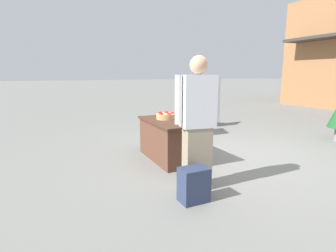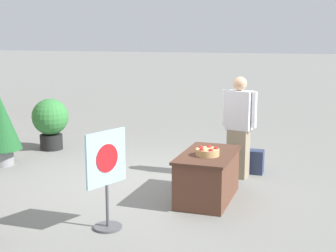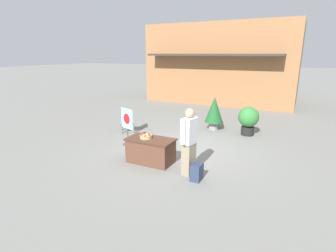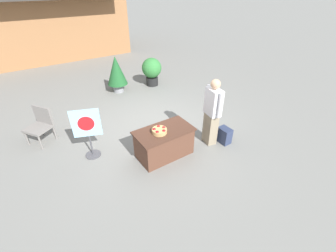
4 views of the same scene
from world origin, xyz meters
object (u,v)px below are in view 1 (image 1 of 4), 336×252
at_px(backpack, 194,185).
at_px(patio_chair, 206,109).
at_px(display_table, 170,139).
at_px(person_visitor, 198,123).
at_px(poster_board, 179,108).
at_px(apple_basket, 166,116).

distance_m(backpack, patio_chair, 4.76).
height_order(display_table, backpack, display_table).
bearing_deg(display_table, person_visitor, -9.85).
bearing_deg(poster_board, backpack, 86.43).
bearing_deg(person_visitor, apple_basket, 2.04).
distance_m(poster_board, patio_chair, 1.60).
bearing_deg(backpack, person_visitor, 144.09).
height_order(apple_basket, poster_board, poster_board).
distance_m(apple_basket, person_visitor, 1.42).
bearing_deg(patio_chair, backpack, 110.47).
bearing_deg(apple_basket, patio_chair, 133.40).
xyz_separation_m(apple_basket, poster_board, (-1.33, 0.96, -0.06)).
xyz_separation_m(person_visitor, patio_chair, (-3.58, 2.49, -0.38)).
bearing_deg(poster_board, apple_basket, 74.98).
bearing_deg(person_visitor, backpack, 153.94).
xyz_separation_m(display_table, poster_board, (-1.46, 0.93, 0.35)).
bearing_deg(backpack, patio_chair, 145.03).
relative_size(backpack, patio_chair, 0.45).
relative_size(backpack, poster_board, 0.33).
relative_size(apple_basket, person_visitor, 0.19).
relative_size(poster_board, patio_chair, 1.36).
relative_size(display_table, apple_basket, 4.00).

